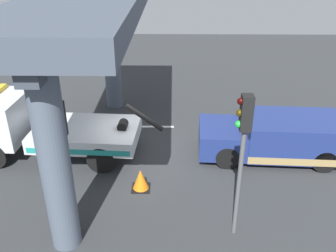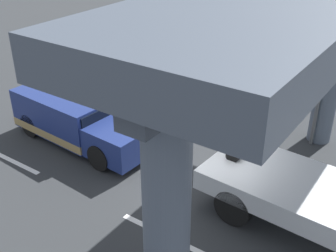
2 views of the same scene
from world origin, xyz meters
TOP-DOWN VIEW (x-y plane):
  - ground_plane at (0.00, 0.00)m, footprint 60.00×40.00m
  - lane_stripe_west at (-6.00, -2.34)m, footprint 2.60×0.16m
  - lane_stripe_mid at (0.00, -2.34)m, footprint 2.60×0.16m
  - lane_stripe_east at (6.00, -2.34)m, footprint 2.60×0.16m
  - tow_truck_white at (3.89, -0.04)m, footprint 7.31×2.71m
  - towed_van_green at (-5.13, 0.00)m, footprint 5.31×2.46m
  - overpass_structure at (1.61, 0.00)m, footprint 3.60×11.17m
  - traffic_light_near at (-2.98, 4.15)m, footprint 0.39×0.32m
  - traffic_light_far at (1.52, 4.15)m, footprint 0.39×0.32m
  - traffic_cone_orange at (-0.21, 2.16)m, footprint 0.60×0.60m

SIDE VIEW (x-z plane):
  - ground_plane at x=0.00m, z-range -0.10..0.00m
  - lane_stripe_west at x=-6.00m, z-range 0.00..0.01m
  - lane_stripe_mid at x=0.00m, z-range 0.00..0.01m
  - lane_stripe_east at x=6.00m, z-range 0.00..0.01m
  - traffic_cone_orange at x=-0.21m, z-range -0.02..0.70m
  - towed_van_green at x=-5.13m, z-range -0.01..1.57m
  - tow_truck_white at x=3.89m, z-range -0.03..2.43m
  - traffic_light_far at x=1.52m, z-range 0.91..4.86m
  - traffic_light_near at x=-2.98m, z-range 0.96..5.12m
  - overpass_structure at x=1.61m, z-range 2.05..7.89m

